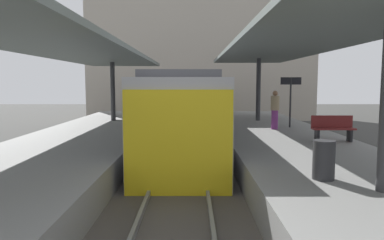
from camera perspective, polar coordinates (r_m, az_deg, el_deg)
The scene contains 14 objects.
ground_plane at distance 11.74m, azimuth -1.83°, elevation -8.79°, with size 80.00×80.00×0.00m, color #383835.
platform_left at distance 12.33m, azimuth -19.88°, elevation -6.04°, with size 4.40×28.00×1.00m, color gray.
platform_right at distance 12.12m, azimuth 16.53°, elevation -6.13°, with size 4.40×28.00×1.00m, color gray.
track_ballast at distance 11.71m, azimuth -1.83°, elevation -8.32°, with size 3.20×28.00×0.20m, color #4C4742.
rail_near_side at distance 11.72m, azimuth -5.38°, elevation -7.48°, with size 0.08×28.00×0.14m, color slate.
rail_far_side at distance 11.67m, azimuth 1.73°, elevation -7.50°, with size 0.08×28.00×0.14m, color slate.
commuter_train at distance 16.46m, azimuth -1.34°, elevation 1.52°, with size 2.78×15.46×3.10m.
canopy_left at distance 13.46m, azimuth -18.37°, elevation 10.24°, with size 4.18×21.00×3.18m.
canopy_right at distance 13.28m, azimuth 15.25°, elevation 11.25°, with size 4.18×21.00×3.39m.
platform_bench at distance 13.19m, azimuth 20.98°, elevation -1.08°, with size 1.40×0.41×0.86m.
platform_sign at distance 16.63m, azimuth 15.00°, elevation 4.45°, with size 0.90×0.08×2.21m.
litter_bin at distance 7.91m, azimuth 19.73°, elevation -5.88°, with size 0.44×0.44×0.80m, color #2D2D30.
passenger_near_bench at distance 15.84m, azimuth 12.66°, elevation 1.64°, with size 0.36×0.36×1.64m.
station_building_backdrop at distance 31.47m, azimuth 1.18°, elevation 10.43°, with size 18.00×6.00×11.00m, color #A89E8E.
Camera 1 is at (0.34, -11.36, 2.95)m, focal length 34.12 mm.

